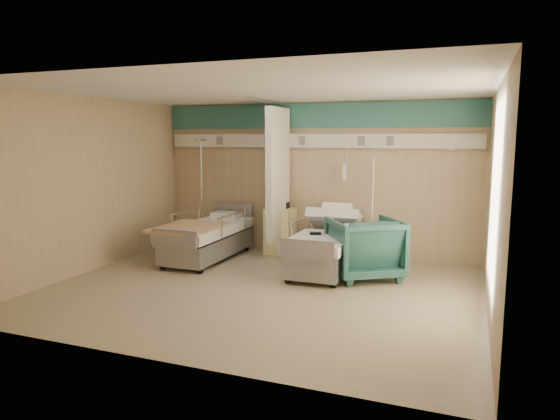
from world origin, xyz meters
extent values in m
cube|color=tan|center=(0.00, 0.00, 0.00)|extent=(6.00, 5.00, 0.00)
cube|color=tan|center=(0.00, 2.50, 1.40)|extent=(6.00, 0.04, 2.80)
cube|color=tan|center=(0.00, -2.50, 1.40)|extent=(6.00, 0.04, 2.80)
cube|color=tan|center=(-3.00, 0.00, 1.40)|extent=(0.04, 5.00, 2.80)
cube|color=tan|center=(3.00, 0.00, 1.40)|extent=(0.04, 5.00, 2.80)
cube|color=silver|center=(0.00, 0.00, 2.80)|extent=(6.00, 5.00, 0.04)
cube|color=#307069|center=(0.00, 2.48, 2.55)|extent=(6.00, 0.04, 0.45)
cube|color=beige|center=(0.00, 2.45, 2.10)|extent=(5.88, 0.08, 0.25)
cylinder|color=silver|center=(-0.50, 1.60, 2.76)|extent=(0.03, 1.80, 0.03)
cube|color=white|center=(-0.50, 1.95, 1.51)|extent=(0.12, 0.90, 2.35)
cube|color=#F6EC99|center=(-0.55, 2.20, 0.42)|extent=(0.50, 0.48, 0.85)
imported|color=#1F4E48|center=(1.25, 1.12, 0.47)|extent=(1.41, 1.42, 0.94)
cube|color=silver|center=(1.26, 1.08, 0.98)|extent=(0.71, 0.68, 0.06)
cylinder|color=silver|center=(1.16, 2.22, 0.01)|extent=(0.33, 0.33, 0.03)
cylinder|color=silver|center=(1.16, 2.22, 0.91)|extent=(0.03, 0.03, 1.82)
cylinder|color=silver|center=(1.16, 2.22, 1.82)|extent=(0.22, 0.03, 0.03)
cylinder|color=silver|center=(-2.14, 2.08, 0.02)|extent=(0.38, 0.38, 0.03)
cylinder|color=silver|center=(-2.14, 2.08, 1.05)|extent=(0.03, 0.03, 2.10)
cylinder|color=silver|center=(-2.14, 2.08, 2.10)|extent=(0.25, 0.03, 0.03)
cube|color=black|center=(0.47, 1.09, 0.65)|extent=(0.20, 0.12, 0.04)
cube|color=tan|center=(-1.68, 0.84, 0.65)|extent=(1.04, 1.29, 0.04)
cube|color=black|center=(-0.51, 2.27, 0.91)|extent=(0.21, 0.13, 0.11)
cylinder|color=white|center=(-0.66, 2.20, 0.92)|extent=(0.11, 0.11, 0.14)
camera|label=1|loc=(2.71, -6.38, 2.16)|focal=32.00mm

